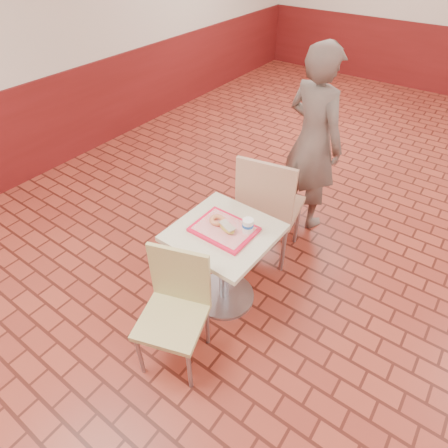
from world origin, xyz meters
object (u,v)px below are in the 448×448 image
Objects in this scene: long_john_donut at (227,227)px; ring_donut at (217,220)px; chair_main_front at (175,305)px; customer at (313,141)px; main_table at (224,254)px; chair_main_back at (268,204)px; serving_tray at (224,229)px; paper_cup at (248,225)px.

ring_donut is at bearing 164.96° from long_john_donut.
customer is at bearing 71.04° from chair_main_front.
main_table is 0.28m from long_john_donut.
main_table is 0.61m from chair_main_back.
main_table is at bearing -17.10° from ring_donut.
serving_tray is at bearing 73.16° from chair_main_front.
long_john_donut is (0.03, -0.00, 0.03)m from serving_tray.
customer is at bearing 89.16° from main_table.
chair_main_front is 0.69m from paper_cup.
serving_tray is (-0.02, 0.55, 0.23)m from chair_main_front.
long_john_donut is at bearing -9.31° from serving_tray.
long_john_donut is at bearing 70.27° from chair_main_front.
chair_main_back is at bearing 107.65° from customer.
ring_donut is (-0.08, -0.58, 0.18)m from chair_main_back.
paper_cup reaches higher than ring_donut.
ring_donut is 1.17× the size of paper_cup.
paper_cup is (0.12, 0.07, 0.03)m from long_john_donut.
chair_main_front is 1.88m from customer.
chair_main_front reaches higher than long_john_donut.
chair_main_back is (0.00, 0.60, 0.09)m from main_table.
customer is 14.83× the size of ring_donut.
customer is at bearing 85.82° from ring_donut.
serving_tray is 3.63× the size of ring_donut.
customer is 1.30m from serving_tray.
main_table is 0.34m from paper_cup.
long_john_donut is 1.65× the size of paper_cup.
paper_cup is at bearing 94.16° from chair_main_back.
customer is (0.01, 0.69, 0.27)m from chair_main_back.
long_john_donut is (0.02, -0.61, 0.18)m from chair_main_back.
customer is 1.30m from long_john_donut.
chair_main_front is 1.15m from chair_main_back.
chair_main_front is at bearing 80.08° from chair_main_back.
paper_cup is (0.13, -1.23, -0.06)m from customer.
serving_tray is at bearing 78.85° from chair_main_back.
long_john_donut is 0.14m from paper_cup.
chair_main_back is 2.48× the size of serving_tray.
customer reaches higher than main_table.
paper_cup is at bearing 11.75° from ring_donut.
ring_donut is (-0.07, 0.02, 0.27)m from main_table.
main_table is 6.24× the size of ring_donut.
long_john_donut is (0.01, 0.54, 0.26)m from chair_main_front.
chair_main_front is 7.67× the size of ring_donut.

